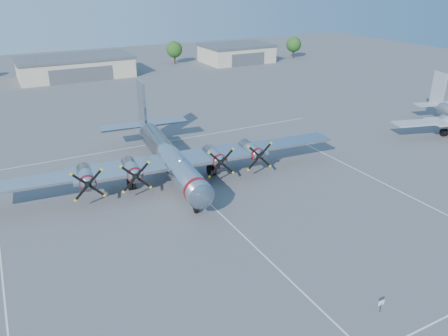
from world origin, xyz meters
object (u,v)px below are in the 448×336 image
tree_east (174,50)px  tree_far_east (294,44)px  main_bomber_b29 (169,176)px  hangar_center (76,67)px  info_placard (381,304)px  hangar_east (237,53)px

tree_east → tree_far_east: 38.83m
main_bomber_b29 → hangar_center: bearing=93.6°
tree_east → main_bomber_b29: (-31.39, -75.56, -4.22)m
main_bomber_b29 → info_placard: size_ratio=41.44×
hangar_center → tree_east: tree_east is taller
hangar_east → tree_east: size_ratio=3.10×
hangar_center → hangar_east: same height
hangar_east → info_placard: 110.33m
tree_east → tree_far_east: (38.00, -8.00, 0.00)m
hangar_center → info_placard: (3.96, -101.14, -1.95)m
tree_east → tree_far_east: bearing=-11.9°
info_placard → tree_east: bearing=78.3°
hangar_east → tree_far_east: tree_far_east is taller
info_placard → hangar_center: bearing=94.2°
tree_east → hangar_east: bearing=-18.5°
hangar_center → tree_east: size_ratio=4.31×
tree_far_east → hangar_center: bearing=178.3°
tree_east → tree_far_east: size_ratio=1.00×
hangar_east → main_bomber_b29: 85.32m
hangar_east → main_bomber_b29: size_ratio=0.46×
tree_east → main_bomber_b29: bearing=-112.6°
hangar_center → tree_far_east: bearing=-1.7°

